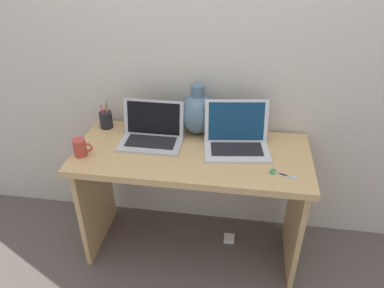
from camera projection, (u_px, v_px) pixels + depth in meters
name	position (u px, v px, depth m)	size (l,w,h in m)	color
ground_plane	(192.00, 246.00, 2.50)	(6.00, 6.00, 0.00)	#564C47
back_wall	(200.00, 57.00, 2.15)	(4.40, 0.04, 2.40)	beige
desk	(192.00, 176.00, 2.20)	(1.33, 0.58, 0.76)	tan
laptop_left	(152.00, 131.00, 2.17)	(0.36, 0.23, 0.23)	#B2B2B7
laptop_right	(236.00, 136.00, 2.11)	(0.39, 0.31, 0.26)	silver
green_vase	(198.00, 113.00, 2.23)	(0.23, 0.23, 0.31)	slate
coffee_mug	(80.00, 148.00, 2.05)	(0.11, 0.07, 0.10)	#B23D33
pen_cup	(106.00, 120.00, 2.31)	(0.08, 0.08, 0.18)	black
scissors	(278.00, 173.00, 1.92)	(0.15, 0.08, 0.01)	#B7B7BC
power_brick	(229.00, 238.00, 2.54)	(0.07, 0.07, 0.03)	white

